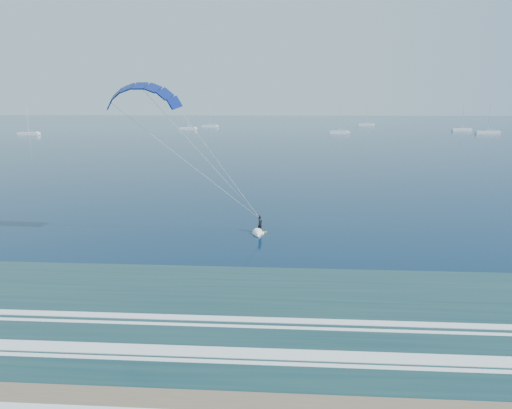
{
  "coord_description": "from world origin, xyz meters",
  "views": [
    {
      "loc": [
        1.94,
        -17.22,
        13.66
      ],
      "look_at": [
        -0.75,
        24.78,
        4.14
      ],
      "focal_mm": 32.0,
      "sensor_mm": 36.0,
      "label": 1
    }
  ],
  "objects_px": {
    "sailboat_2": "(210,126)",
    "sailboat_6": "(488,132)",
    "kitesurfer_rig": "(203,157)",
    "sailboat_1": "(188,128)",
    "sailboat_4": "(366,125)",
    "sailboat_3": "(339,132)",
    "sailboat_0": "(29,133)",
    "sailboat_5": "(462,130)"
  },
  "relations": [
    {
      "from": "sailboat_2",
      "to": "sailboat_1",
      "type": "bearing_deg",
      "value": -107.57
    },
    {
      "from": "sailboat_0",
      "to": "sailboat_2",
      "type": "height_order",
      "value": "sailboat_0"
    },
    {
      "from": "sailboat_2",
      "to": "sailboat_6",
      "type": "bearing_deg",
      "value": -18.2
    },
    {
      "from": "kitesurfer_rig",
      "to": "sailboat_5",
      "type": "height_order",
      "value": "kitesurfer_rig"
    },
    {
      "from": "kitesurfer_rig",
      "to": "sailboat_6",
      "type": "bearing_deg",
      "value": 59.46
    },
    {
      "from": "kitesurfer_rig",
      "to": "sailboat_3",
      "type": "height_order",
      "value": "kitesurfer_rig"
    },
    {
      "from": "sailboat_1",
      "to": "sailboat_4",
      "type": "relative_size",
      "value": 0.92
    },
    {
      "from": "sailboat_3",
      "to": "sailboat_4",
      "type": "xyz_separation_m",
      "value": [
        22.98,
        67.78,
        0.0
      ]
    },
    {
      "from": "kitesurfer_rig",
      "to": "sailboat_1",
      "type": "distance_m",
      "value": 185.87
    },
    {
      "from": "sailboat_0",
      "to": "sailboat_5",
      "type": "distance_m",
      "value": 193.54
    },
    {
      "from": "sailboat_4",
      "to": "sailboat_6",
      "type": "height_order",
      "value": "sailboat_6"
    },
    {
      "from": "sailboat_0",
      "to": "sailboat_3",
      "type": "bearing_deg",
      "value": 7.29
    },
    {
      "from": "sailboat_2",
      "to": "sailboat_4",
      "type": "bearing_deg",
      "value": 14.04
    },
    {
      "from": "sailboat_0",
      "to": "sailboat_4",
      "type": "distance_m",
      "value": 174.5
    },
    {
      "from": "sailboat_6",
      "to": "sailboat_3",
      "type": "bearing_deg",
      "value": -176.59
    },
    {
      "from": "sailboat_1",
      "to": "sailboat_4",
      "type": "distance_m",
      "value": 104.03
    },
    {
      "from": "sailboat_6",
      "to": "kitesurfer_rig",
      "type": "bearing_deg",
      "value": -120.54
    },
    {
      "from": "sailboat_4",
      "to": "sailboat_0",
      "type": "bearing_deg",
      "value": -151.08
    },
    {
      "from": "sailboat_4",
      "to": "sailboat_6",
      "type": "bearing_deg",
      "value": -57.19
    },
    {
      "from": "sailboat_2",
      "to": "sailboat_3",
      "type": "distance_m",
      "value": 78.9
    },
    {
      "from": "kitesurfer_rig",
      "to": "sailboat_0",
      "type": "relative_size",
      "value": 1.37
    },
    {
      "from": "sailboat_2",
      "to": "sailboat_6",
      "type": "distance_m",
      "value": 135.07
    },
    {
      "from": "sailboat_0",
      "to": "sailboat_1",
      "type": "height_order",
      "value": "sailboat_0"
    },
    {
      "from": "sailboat_3",
      "to": "sailboat_5",
      "type": "relative_size",
      "value": 0.98
    },
    {
      "from": "sailboat_0",
      "to": "sailboat_2",
      "type": "bearing_deg",
      "value": 43.63
    },
    {
      "from": "sailboat_6",
      "to": "sailboat_5",
      "type": "bearing_deg",
      "value": 103.39
    },
    {
      "from": "sailboat_0",
      "to": "sailboat_2",
      "type": "relative_size",
      "value": 1.03
    },
    {
      "from": "sailboat_4",
      "to": "kitesurfer_rig",
      "type": "bearing_deg",
      "value": -103.48
    },
    {
      "from": "sailboat_3",
      "to": "sailboat_1",
      "type": "bearing_deg",
      "value": 161.67
    },
    {
      "from": "sailboat_0",
      "to": "sailboat_5",
      "type": "xyz_separation_m",
      "value": [
        189.66,
        38.57,
        -0.0
      ]
    },
    {
      "from": "sailboat_0",
      "to": "sailboat_4",
      "type": "relative_size",
      "value": 0.99
    },
    {
      "from": "sailboat_1",
      "to": "sailboat_4",
      "type": "bearing_deg",
      "value": 25.14
    },
    {
      "from": "kitesurfer_rig",
      "to": "sailboat_3",
      "type": "bearing_deg",
      "value": 78.85
    },
    {
      "from": "sailboat_0",
      "to": "sailboat_3",
      "type": "relative_size",
      "value": 1.03
    },
    {
      "from": "kitesurfer_rig",
      "to": "sailboat_2",
      "type": "relative_size",
      "value": 1.42
    },
    {
      "from": "kitesurfer_rig",
      "to": "sailboat_5",
      "type": "bearing_deg",
      "value": 63.15
    },
    {
      "from": "kitesurfer_rig",
      "to": "sailboat_5",
      "type": "xyz_separation_m",
      "value": [
        90.98,
        179.71,
        -7.77
      ]
    },
    {
      "from": "sailboat_1",
      "to": "sailboat_2",
      "type": "distance_m",
      "value": 23.52
    },
    {
      "from": "sailboat_0",
      "to": "sailboat_1",
      "type": "xyz_separation_m",
      "value": [
        58.57,
        40.18,
        -0.0
      ]
    },
    {
      "from": "sailboat_4",
      "to": "sailboat_3",
      "type": "bearing_deg",
      "value": -108.73
    },
    {
      "from": "sailboat_1",
      "to": "sailboat_4",
      "type": "xyz_separation_m",
      "value": [
        94.17,
        44.2,
        0.01
      ]
    },
    {
      "from": "sailboat_3",
      "to": "sailboat_6",
      "type": "distance_m",
      "value": 64.33
    }
  ]
}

